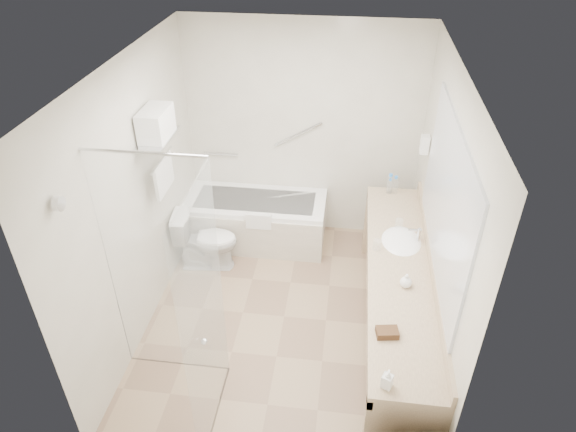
# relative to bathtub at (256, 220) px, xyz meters

# --- Properties ---
(floor) EXTENTS (3.20, 3.20, 0.00)m
(floor) POSITION_rel_bathtub_xyz_m (0.50, -1.24, -0.28)
(floor) COLOR #9E8161
(floor) RESTS_ON ground
(ceiling) EXTENTS (2.60, 3.20, 0.10)m
(ceiling) POSITION_rel_bathtub_xyz_m (0.50, -1.24, 2.22)
(ceiling) COLOR silver
(ceiling) RESTS_ON wall_back
(wall_back) EXTENTS (2.60, 0.10, 2.50)m
(wall_back) POSITION_rel_bathtub_xyz_m (0.50, 0.36, 0.97)
(wall_back) COLOR beige
(wall_back) RESTS_ON ground
(wall_front) EXTENTS (2.60, 0.10, 2.50)m
(wall_front) POSITION_rel_bathtub_xyz_m (0.50, -2.84, 0.97)
(wall_front) COLOR beige
(wall_front) RESTS_ON ground
(wall_left) EXTENTS (0.10, 3.20, 2.50)m
(wall_left) POSITION_rel_bathtub_xyz_m (-0.80, -1.24, 0.97)
(wall_left) COLOR beige
(wall_left) RESTS_ON ground
(wall_right) EXTENTS (0.10, 3.20, 2.50)m
(wall_right) POSITION_rel_bathtub_xyz_m (1.80, -1.24, 0.97)
(wall_right) COLOR beige
(wall_right) RESTS_ON ground
(bathtub) EXTENTS (1.60, 0.73, 0.59)m
(bathtub) POSITION_rel_bathtub_xyz_m (0.00, 0.00, 0.00)
(bathtub) COLOR white
(bathtub) RESTS_ON floor
(grab_bar_short) EXTENTS (0.40, 0.03, 0.03)m
(grab_bar_short) POSITION_rel_bathtub_xyz_m (-0.45, 0.32, 0.67)
(grab_bar_short) COLOR silver
(grab_bar_short) RESTS_ON wall_back
(grab_bar_long) EXTENTS (0.53, 0.03, 0.33)m
(grab_bar_long) POSITION_rel_bathtub_xyz_m (0.45, 0.32, 0.97)
(grab_bar_long) COLOR silver
(grab_bar_long) RESTS_ON wall_back
(shower_enclosure) EXTENTS (0.96, 0.91, 2.11)m
(shower_enclosure) POSITION_rel_bathtub_xyz_m (-0.13, -2.16, 0.79)
(shower_enclosure) COLOR silver
(shower_enclosure) RESTS_ON floor
(towel_shelf) EXTENTS (0.24, 0.55, 0.81)m
(towel_shelf) POSITION_rel_bathtub_xyz_m (-0.67, -0.89, 1.48)
(towel_shelf) COLOR silver
(towel_shelf) RESTS_ON wall_left
(vanity_counter) EXTENTS (0.55, 2.70, 0.95)m
(vanity_counter) POSITION_rel_bathtub_xyz_m (1.52, -1.39, 0.36)
(vanity_counter) COLOR tan
(vanity_counter) RESTS_ON floor
(sink) EXTENTS (0.40, 0.52, 0.14)m
(sink) POSITION_rel_bathtub_xyz_m (1.55, -0.99, 0.54)
(sink) COLOR white
(sink) RESTS_ON vanity_counter
(faucet) EXTENTS (0.03, 0.03, 0.14)m
(faucet) POSITION_rel_bathtub_xyz_m (1.70, -0.99, 0.65)
(faucet) COLOR silver
(faucet) RESTS_ON vanity_counter
(mirror) EXTENTS (0.02, 2.00, 1.20)m
(mirror) POSITION_rel_bathtub_xyz_m (1.79, -1.39, 1.27)
(mirror) COLOR silver
(mirror) RESTS_ON wall_right
(hairdryer_unit) EXTENTS (0.08, 0.10, 0.18)m
(hairdryer_unit) POSITION_rel_bathtub_xyz_m (1.75, -0.19, 1.17)
(hairdryer_unit) COLOR white
(hairdryer_unit) RESTS_ON wall_right
(toilet) EXTENTS (0.71, 0.45, 0.66)m
(toilet) POSITION_rel_bathtub_xyz_m (-0.45, -0.54, 0.06)
(toilet) COLOR white
(toilet) RESTS_ON floor
(amenity_basket) EXTENTS (0.17, 0.13, 0.05)m
(amenity_basket) POSITION_rel_bathtub_xyz_m (1.39, -2.17, 0.60)
(amenity_basket) COLOR #4F321C
(amenity_basket) RESTS_ON vanity_counter
(soap_bottle_a) EXTENTS (0.12, 0.16, 0.07)m
(soap_bottle_a) POSITION_rel_bathtub_xyz_m (1.37, -2.63, 0.61)
(soap_bottle_a) COLOR white
(soap_bottle_a) RESTS_ON vanity_counter
(soap_bottle_b) EXTENTS (0.12, 0.14, 0.10)m
(soap_bottle_b) POSITION_rel_bathtub_xyz_m (1.55, -1.62, 0.62)
(soap_bottle_b) COLOR white
(soap_bottle_b) RESTS_ON vanity_counter
(water_bottle_left) EXTENTS (0.07, 0.07, 0.22)m
(water_bottle_left) POSITION_rel_bathtub_xyz_m (1.47, -0.14, 0.68)
(water_bottle_left) COLOR silver
(water_bottle_left) RESTS_ON vanity_counter
(water_bottle_mid) EXTENTS (0.05, 0.05, 0.17)m
(water_bottle_mid) POSITION_rel_bathtub_xyz_m (1.47, -0.14, 0.65)
(water_bottle_mid) COLOR silver
(water_bottle_mid) RESTS_ON vanity_counter
(water_bottle_right) EXTENTS (0.06, 0.06, 0.20)m
(water_bottle_right) POSITION_rel_bathtub_xyz_m (1.53, -0.14, 0.67)
(water_bottle_right) COLOR silver
(water_bottle_right) RESTS_ON vanity_counter
(drinking_glass_near) EXTENTS (0.09, 0.09, 0.10)m
(drinking_glass_near) POSITION_rel_bathtub_xyz_m (1.33, -1.14, 0.62)
(drinking_glass_near) COLOR silver
(drinking_glass_near) RESTS_ON vanity_counter
(drinking_glass_far) EXTENTS (0.10, 0.10, 0.10)m
(drinking_glass_far) POSITION_rel_bathtub_xyz_m (1.54, -0.79, 0.62)
(drinking_glass_far) COLOR silver
(drinking_glass_far) RESTS_ON vanity_counter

